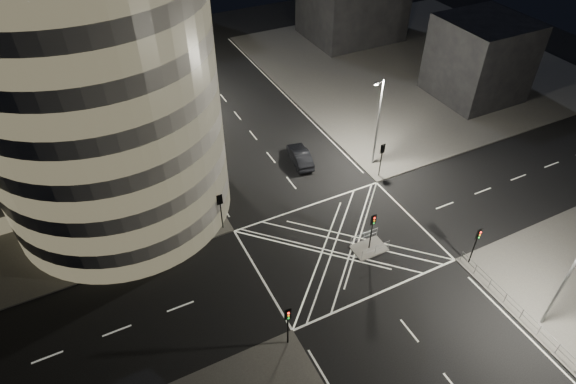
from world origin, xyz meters
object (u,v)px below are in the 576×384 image
traffic_signal_fl (220,205)px  street_lamp_left_near (192,153)px  traffic_signal_island (372,226)px  street_lamp_right_near (567,277)px  street_lamp_right_far (378,121)px  central_island (369,248)px  traffic_signal_fr (382,154)px  traffic_signal_nl (288,320)px  street_lamp_left_far (145,74)px  sedan (300,156)px  traffic_signal_nr (477,240)px

traffic_signal_fl → street_lamp_left_near: bearing=97.0°
traffic_signal_island → street_lamp_left_near: 17.89m
street_lamp_left_near → street_lamp_right_near: 32.13m
traffic_signal_fl → street_lamp_right_far: size_ratio=0.40×
central_island → traffic_signal_fr: 11.10m
central_island → traffic_signal_nl: (-10.80, -5.30, 2.84)m
street_lamp_left_far → central_island: bearing=-70.0°
traffic_signal_fr → street_lamp_left_near: bearing=164.1°
traffic_signal_nl → street_lamp_left_far: street_lamp_left_far is taller
street_lamp_right_far → street_lamp_right_near: same height
central_island → sedan: (0.50, 14.28, 0.75)m
street_lamp_left_far → street_lamp_right_far: size_ratio=1.00×
traffic_signal_nl → street_lamp_right_near: (18.24, -7.20, 2.63)m
central_island → traffic_signal_fl: bearing=142.5°
traffic_signal_fr → street_lamp_left_far: bearing=128.2°
street_lamp_right_far → street_lamp_left_far: bearing=131.9°
street_lamp_left_far → street_lamp_right_far: same height
street_lamp_right_near → sedan: street_lamp_right_near is taller
traffic_signal_nl → street_lamp_right_near: bearing=-21.5°
traffic_signal_nl → traffic_signal_island: same height
street_lamp_left_far → street_lamp_right_near: size_ratio=1.00×
street_lamp_right_far → sedan: bearing=151.4°
street_lamp_left_far → traffic_signal_nl: bearing=-89.0°
traffic_signal_nr → traffic_signal_island: bearing=142.1°
traffic_signal_nl → street_lamp_left_near: (-0.64, 18.80, 2.63)m
central_island → street_lamp_right_near: 15.54m
street_lamp_left_near → street_lamp_left_far: same height
traffic_signal_fr → traffic_signal_island: size_ratio=1.00×
traffic_signal_island → street_lamp_right_far: 13.13m
traffic_signal_nr → street_lamp_left_far: (-18.24, 36.80, 2.63)m
street_lamp_left_near → traffic_signal_fr: bearing=-15.9°
central_island → traffic_signal_fr: bearing=50.7°
traffic_signal_island → street_lamp_left_near: bearing=130.3°
traffic_signal_nr → central_island: bearing=142.1°
street_lamp_left_near → traffic_signal_nr: bearing=-45.9°
traffic_signal_fr → traffic_signal_nr: size_ratio=1.00×
street_lamp_right_near → traffic_signal_fr: bearing=91.8°
street_lamp_left_near → sedan: bearing=3.7°
street_lamp_left_far → traffic_signal_fl: bearing=-88.4°
sedan → traffic_signal_fr: bearing=146.8°
traffic_signal_nl → street_lamp_left_far: 36.90m
central_island → street_lamp_right_far: 13.98m
traffic_signal_nl → traffic_signal_fr: (17.60, 13.60, 0.00)m
traffic_signal_island → street_lamp_left_near: (-11.44, 13.50, 2.63)m
traffic_signal_fl → traffic_signal_fr: (17.60, 0.00, 0.00)m
traffic_signal_nr → street_lamp_right_near: size_ratio=0.40×
traffic_signal_nr → street_lamp_left_far: street_lamp_left_far is taller
street_lamp_left_near → street_lamp_right_far: size_ratio=1.00×
central_island → street_lamp_left_far: (-11.44, 31.50, 5.47)m
traffic_signal_fr → traffic_signal_nr: (0.00, -13.60, 0.00)m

